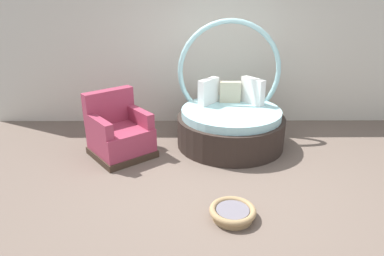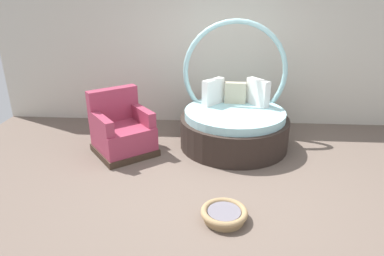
# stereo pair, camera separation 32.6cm
# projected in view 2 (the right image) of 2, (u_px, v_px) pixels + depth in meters

# --- Properties ---
(ground_plane) EXTENTS (8.00, 8.00, 0.02)m
(ground_plane) POSITION_uv_depth(u_px,v_px,m) (218.00, 184.00, 4.45)
(ground_plane) COLOR #66564C
(back_wall) EXTENTS (8.00, 0.12, 2.76)m
(back_wall) POSITION_uv_depth(u_px,v_px,m) (220.00, 46.00, 6.07)
(back_wall) COLOR beige
(back_wall) RESTS_ON ground_plane
(round_daybed) EXTENTS (1.68, 1.68, 1.90)m
(round_daybed) POSITION_uv_depth(u_px,v_px,m) (234.00, 121.00, 5.45)
(round_daybed) COLOR #2D231E
(round_daybed) RESTS_ON ground_plane
(red_armchair) EXTENTS (1.12, 1.12, 0.94)m
(red_armchair) POSITION_uv_depth(u_px,v_px,m) (122.00, 132.00, 5.20)
(red_armchair) COLOR #38281E
(red_armchair) RESTS_ON ground_plane
(pet_basket) EXTENTS (0.51, 0.51, 0.13)m
(pet_basket) POSITION_uv_depth(u_px,v_px,m) (224.00, 214.00, 3.73)
(pet_basket) COLOR #9E7F56
(pet_basket) RESTS_ON ground_plane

